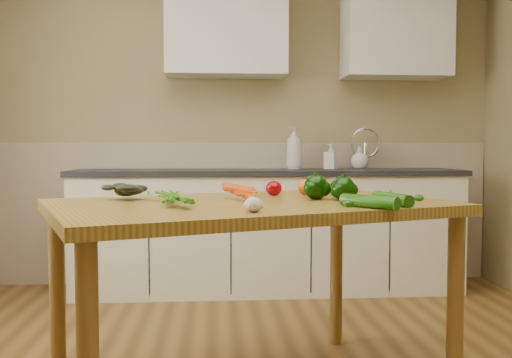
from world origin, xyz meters
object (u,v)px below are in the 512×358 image
Objects in this scene: soap_bottle_a at (294,148)px; pepper_b at (338,189)px; table at (248,224)px; zucchini_a at (392,199)px; leafy_greens at (127,187)px; garlic_bulb at (253,205)px; tomato_c at (321,188)px; pepper_c at (344,189)px; tomato_b at (307,187)px; carrot_bunch at (222,193)px; pepper_a at (316,187)px; zucchini_b at (369,202)px; soap_bottle_c at (360,158)px; tomato_a at (274,188)px; soap_bottle_b at (331,156)px.

soap_bottle_a reaches higher than pepper_b.
zucchini_a is at bearing -39.90° from table.
leafy_greens reaches higher than garlic_bulb.
zucchini_a is (0.19, -0.48, -0.01)m from tomato_c.
tomato_b is at bearing 111.21° from pepper_c.
carrot_bunch is 4.64× the size of garlic_bulb.
pepper_a is at bearing 156.37° from pepper_c.
zucchini_b is (0.07, -0.59, -0.01)m from tomato_c.
tomato_c is at bearing 74.00° from pepper_a.
table is 2.05m from soap_bottle_a.
soap_bottle_a is at bearing 78.72° from garlic_bulb.
soap_bottle_c is at bearing 69.77° from tomato_c.
soap_bottle_a is at bearing 92.06° from zucchini_a.
pepper_a is 1.40× the size of tomato_a.
soap_bottle_c is 2.19× the size of tomato_c.
soap_bottle_b is 2.43× the size of pepper_b.
soap_bottle_b is 2.51m from garlic_bulb.
soap_bottle_a is 2.11m from leafy_greens.
tomato_a reaches higher than garlic_bulb.
pepper_a reaches higher than zucchini_a.
zucchini_b is at bearing -37.23° from soap_bottle_a.
pepper_a is (0.41, 0.10, 0.01)m from carrot_bunch.
leafy_greens reaches higher than carrot_bunch.
soap_bottle_b is at bearing 74.62° from tomato_b.
soap_bottle_b is 1.13× the size of soap_bottle_c.
tomato_c reaches higher than table.
soap_bottle_a is 2.17m from zucchini_a.
tomato_c is (0.36, 0.69, 0.01)m from garlic_bulb.
pepper_a is at bearing 57.84° from garlic_bulb.
garlic_bulb is (-0.47, -2.37, -0.20)m from soap_bottle_a.
tomato_c is at bearing -39.94° from soap_bottle_a.
garlic_bulb is 0.57m from pepper_a.
garlic_bulb is at bearing 16.45° from soap_bottle_b.
table is 0.43m from pepper_c.
zucchini_a is (0.25, -0.27, -0.03)m from pepper_a.
soap_bottle_c is 2.54m from garlic_bulb.
soap_bottle_c is 0.59× the size of carrot_bunch.
zucchini_a is at bearing -57.70° from pepper_c.
pepper_a is at bearing -6.68° from carrot_bunch.
soap_bottle_b is (0.75, 1.99, 0.25)m from table.
tomato_a is (-0.33, -1.68, -0.19)m from soap_bottle_a.
pepper_a is at bearing 20.61° from soap_bottle_b.
garlic_bulb is 0.79× the size of pepper_b.
carrot_bunch is 0.52m from pepper_c.
soap_bottle_c is at bearing 78.87° from zucchini_a.
tomato_a is at bearing 158.31° from pepper_b.
soap_bottle_b is (0.29, 0.01, -0.07)m from soap_bottle_a.
pepper_c reaches higher than table.
zucchini_b is (0.43, 0.10, -0.00)m from garlic_bulb.
pepper_c is at bearing -37.99° from soap_bottle_a.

